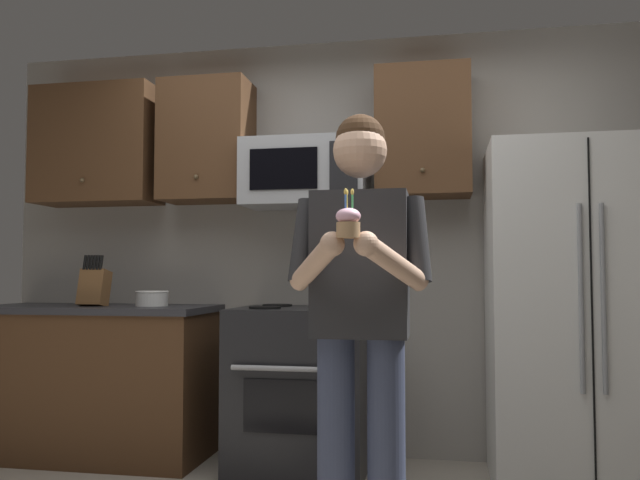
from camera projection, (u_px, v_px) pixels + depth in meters
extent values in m
cube|color=gray|center=(338.00, 245.00, 4.11)|extent=(4.40, 0.10, 2.60)
cube|color=black|center=(301.00, 388.00, 3.71)|extent=(0.76, 0.66, 0.92)
cube|color=black|center=(288.00, 407.00, 3.38)|extent=(0.48, 0.01, 0.28)
cylinder|color=#99999E|center=(287.00, 369.00, 3.37)|extent=(0.60, 0.03, 0.03)
cylinder|color=black|center=(265.00, 308.00, 3.64)|extent=(0.18, 0.18, 0.01)
cylinder|color=black|center=(328.00, 308.00, 3.57)|extent=(0.18, 0.18, 0.01)
cylinder|color=black|center=(277.00, 305.00, 3.91)|extent=(0.18, 0.18, 0.01)
cylinder|color=black|center=(336.00, 306.00, 3.84)|extent=(0.18, 0.18, 0.01)
cube|color=#9EA0A5|center=(306.00, 174.00, 3.90)|extent=(0.74, 0.40, 0.40)
cube|color=black|center=(283.00, 169.00, 3.72)|extent=(0.40, 0.01, 0.24)
cube|color=black|center=(343.00, 167.00, 3.65)|extent=(0.16, 0.01, 0.30)
cube|color=white|center=(577.00, 314.00, 3.42)|extent=(0.90, 0.72, 1.80)
cylinder|color=gray|center=(581.00, 298.00, 3.07)|extent=(0.02, 0.02, 0.90)
cylinder|color=gray|center=(603.00, 298.00, 3.05)|extent=(0.02, 0.02, 0.90)
cube|color=black|center=(592.00, 319.00, 3.06)|extent=(0.01, 0.01, 1.74)
cube|color=#4C301C|center=(98.00, 146.00, 4.22)|extent=(0.80, 0.34, 0.76)
sphere|color=brown|center=(82.00, 180.00, 4.03)|extent=(0.03, 0.03, 0.03)
cube|color=#4C301C|center=(207.00, 142.00, 4.08)|extent=(0.55, 0.34, 0.76)
sphere|color=brown|center=(196.00, 177.00, 3.89)|extent=(0.03, 0.03, 0.03)
cube|color=#4C301C|center=(423.00, 133.00, 3.83)|extent=(0.55, 0.34, 0.76)
sphere|color=brown|center=(423.00, 170.00, 3.64)|extent=(0.03, 0.03, 0.03)
cube|color=#4C301C|center=(95.00, 384.00, 3.97)|extent=(1.40, 0.62, 0.88)
cube|color=#2D2D33|center=(97.00, 309.00, 4.00)|extent=(1.44, 0.66, 0.04)
cube|color=brown|center=(94.00, 288.00, 3.95)|extent=(0.16, 0.15, 0.24)
cylinder|color=black|center=(85.00, 263.00, 3.95)|extent=(0.02, 0.04, 0.09)
cylinder|color=black|center=(88.00, 263.00, 3.95)|extent=(0.02, 0.04, 0.09)
cylinder|color=black|center=(91.00, 263.00, 3.95)|extent=(0.02, 0.04, 0.09)
cylinder|color=black|center=(95.00, 263.00, 3.94)|extent=(0.02, 0.04, 0.09)
cylinder|color=black|center=(98.00, 263.00, 3.94)|extent=(0.02, 0.04, 0.09)
cylinder|color=black|center=(101.00, 263.00, 3.93)|extent=(0.02, 0.04, 0.09)
cylinder|color=white|center=(152.00, 299.00, 3.94)|extent=(0.19, 0.19, 0.09)
torus|color=white|center=(152.00, 292.00, 3.95)|extent=(0.20, 0.20, 0.01)
cylinder|color=#383F59|center=(336.00, 445.00, 2.57)|extent=(0.15, 0.15, 0.86)
cylinder|color=#383F59|center=(386.00, 448.00, 2.53)|extent=(0.15, 0.15, 0.86)
cube|color=#262628|center=(360.00, 264.00, 2.59)|extent=(0.38, 0.22, 0.58)
sphere|color=tan|center=(360.00, 151.00, 2.62)|extent=(0.22, 0.22, 0.22)
sphere|color=#382314|center=(360.00, 139.00, 2.63)|extent=(0.20, 0.20, 0.20)
cylinder|color=#262628|center=(304.00, 241.00, 2.61)|extent=(0.15, 0.18, 0.35)
cylinder|color=tan|center=(315.00, 264.00, 2.43)|extent=(0.26, 0.33, 0.21)
sphere|color=tan|center=(332.00, 244.00, 2.29)|extent=(0.09, 0.09, 0.09)
cylinder|color=#262628|center=(416.00, 240.00, 2.53)|extent=(0.15, 0.18, 0.35)
cylinder|color=tan|center=(394.00, 264.00, 2.38)|extent=(0.26, 0.33, 0.21)
sphere|color=tan|center=(366.00, 244.00, 2.27)|extent=(0.09, 0.09, 0.09)
cylinder|color=#A87F56|center=(348.00, 230.00, 2.27)|extent=(0.08, 0.08, 0.06)
ellipsoid|color=#F2B2CC|center=(348.00, 216.00, 2.27)|extent=(0.09, 0.09, 0.06)
cylinder|color=#4CBF66|center=(352.00, 203.00, 2.27)|extent=(0.01, 0.01, 0.06)
ellipsoid|color=#FFD159|center=(352.00, 192.00, 2.27)|extent=(0.01, 0.01, 0.02)
cylinder|color=#F2D84C|center=(347.00, 203.00, 2.28)|extent=(0.01, 0.01, 0.06)
ellipsoid|color=#FFD159|center=(347.00, 193.00, 2.29)|extent=(0.01, 0.01, 0.02)
cylinder|color=#4C7FE5|center=(346.00, 202.00, 2.26)|extent=(0.01, 0.01, 0.06)
ellipsoid|color=#FFD159|center=(346.00, 192.00, 2.26)|extent=(0.01, 0.01, 0.02)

